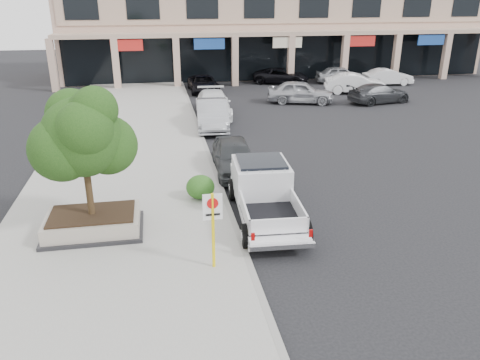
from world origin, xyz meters
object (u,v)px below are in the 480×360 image
Objects in this scene: no_parking_sign at (213,221)px; pickup_truck at (266,195)px; lot_car_d at (281,76)px; curb_car_b at (212,114)px; curb_car_c at (213,104)px; lot_car_b at (355,83)px; curb_car_d at (203,84)px; lot_car_e at (341,75)px; lot_car_a at (301,92)px; planter at (93,223)px; lot_car_f at (388,77)px; lot_car_c at (379,93)px; planter_tree at (87,136)px; curb_car_a at (234,156)px.

no_parking_sign is 0.39× the size of pickup_truck.
curb_car_b is at bearing 172.59° from lot_car_d.
lot_car_b reaches higher than curb_car_c.
curb_car_d is 12.74m from lot_car_e.
lot_car_e is at bearing -22.66° from lot_car_a.
curb_car_b reaches higher than lot_car_b.
lot_car_b is (18.20, 21.14, 0.31)m from planter.
lot_car_d is (13.47, 26.46, 0.21)m from planter.
curb_car_b is 11.18m from curb_car_d.
lot_car_a is at bearing 122.12° from lot_car_f.
planter is 0.67× the size of lot_car_c.
planter_tree is at bearing 150.24° from lot_car_e.
no_parking_sign reaches higher than planter.
lot_car_b is 3.70m from lot_car_c.
planter is at bearing 142.14° from no_parking_sign.
curb_car_c is at bearing 69.06° from planter.
curb_car_c is 16.31m from lot_car_e.
pickup_truck is at bearing 159.55° from lot_car_e.
curb_car_a is 0.90× the size of lot_car_d.
no_parking_sign is 0.54× the size of lot_car_f.
planter is at bearing 153.74° from lot_car_b.
lot_car_b is at bearing 37.92° from curb_car_b.
lot_car_a reaches higher than lot_car_c.
curb_car_d is at bearing 92.51° from pickup_truck.
no_parking_sign is 15.67m from curb_car_b.
lot_car_d is at bearing 64.27° from curb_car_b.
curb_car_a is (5.46, 4.91, -2.65)m from planter_tree.
curb_car_d is 1.13× the size of lot_car_f.
planter_tree is 25.41m from lot_car_c.
planter is 22.42m from lot_car_a.
no_parking_sign is (3.66, -2.84, 1.16)m from planter.
lot_car_b is at bearing 62.82° from pickup_truck.
lot_car_d is at bearing 88.59° from lot_car_e.
lot_car_f is (4.02, 6.67, 0.01)m from lot_car_c.
lot_car_f reaches higher than curb_car_d.
pickup_truck is (2.24, 3.04, -0.70)m from no_parking_sign.
planter_tree is 0.81× the size of lot_car_d.
lot_car_c is (18.41, 17.30, -2.72)m from planter_tree.
lot_car_c is at bearing 11.74° from curb_car_c.
curb_car_c is (2.33, 18.50, -0.85)m from no_parking_sign.
lot_car_a is (9.14, 21.25, -0.81)m from no_parking_sign.
curb_car_a is 1.04× the size of lot_car_f.
lot_car_d is at bearing 63.11° from planter_tree.
lot_car_b is at bearing 49.27° from planter.
lot_car_e is (12.82, 10.08, -0.03)m from curb_car_c.
pickup_truck reaches higher than lot_car_e.
planter is 0.63× the size of curb_car_b.
lot_car_a is (12.66, 18.25, -2.59)m from planter_tree.
lot_car_a is (6.59, -5.45, 0.15)m from curb_car_d.
planter_tree is at bearing -109.15° from curb_car_b.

